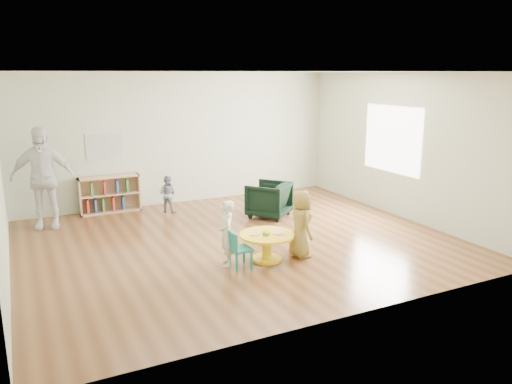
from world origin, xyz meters
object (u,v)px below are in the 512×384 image
at_px(activity_table, 267,242).
at_px(child_right, 301,224).
at_px(kid_chair_left, 238,248).
at_px(armchair, 269,200).
at_px(adult_caretaker, 42,178).
at_px(toddler, 167,194).
at_px(kid_chair_right, 300,237).
at_px(bookshelf, 109,194).
at_px(child_left, 227,233).

distance_m(activity_table, child_right, 0.59).
xyz_separation_m(activity_table, kid_chair_left, (-0.52, -0.09, 0.01)).
xyz_separation_m(armchair, adult_caretaker, (-4.01, 1.17, 0.59)).
height_order(toddler, adult_caretaker, adult_caretaker).
bearing_deg(kid_chair_right, child_right, 168.33).
height_order(kid_chair_left, child_right, child_right).
distance_m(child_right, adult_caretaker, 4.80).
bearing_deg(toddler, kid_chair_left, 130.80).
bearing_deg(bookshelf, kid_chair_right, -59.26).
xyz_separation_m(armchair, child_right, (-0.59, -2.17, 0.18)).
height_order(bookshelf, toddler, toddler).
bearing_deg(bookshelf, child_left, -74.65).
xyz_separation_m(kid_chair_left, adult_caretaker, (-2.37, 3.34, 0.64)).
relative_size(kid_chair_left, toddler, 0.74).
height_order(armchair, toddler, toddler).
height_order(activity_table, kid_chair_right, kid_chair_right).
height_order(kid_chair_right, toddler, toddler).
distance_m(kid_chair_left, bookshelf, 4.08).
distance_m(activity_table, armchair, 2.36).
bearing_deg(bookshelf, armchair, -32.30).
bearing_deg(activity_table, child_right, -9.84).
bearing_deg(bookshelf, kid_chair_left, -73.97).
bearing_deg(child_right, adult_caretaker, 49.31).
distance_m(child_left, child_right, 1.17).
relative_size(activity_table, child_right, 0.79).
bearing_deg(child_right, activity_table, 83.78).
relative_size(kid_chair_left, child_right, 0.53).
xyz_separation_m(bookshelf, armchair, (2.77, -1.75, -0.02)).
bearing_deg(child_right, child_left, 85.08).
xyz_separation_m(child_left, child_right, (1.16, -0.17, 0.03)).
bearing_deg(child_left, kid_chair_right, 106.98).
distance_m(child_left, toddler, 3.22).
distance_m(activity_table, bookshelf, 4.17).
xyz_separation_m(bookshelf, child_right, (2.19, -3.92, 0.16)).
relative_size(bookshelf, adult_caretaker, 0.64).
xyz_separation_m(bookshelf, toddler, (1.08, -0.53, 0.01)).
relative_size(kid_chair_right, child_left, 0.50).
height_order(activity_table, toddler, toddler).
xyz_separation_m(activity_table, kid_chair_right, (0.61, 0.03, -0.02)).
bearing_deg(bookshelf, activity_table, -66.68).
height_order(armchair, child_left, child_left).
xyz_separation_m(child_right, toddler, (-1.11, 3.39, -0.15)).
distance_m(kid_chair_right, child_right, 0.30).
bearing_deg(activity_table, bookshelf, 113.32).
height_order(kid_chair_left, toddler, toddler).
bearing_deg(kid_chair_right, bookshelf, 49.64).
xyz_separation_m(kid_chair_right, bookshelf, (-2.26, 3.80, 0.10)).
relative_size(activity_table, child_left, 0.84).
relative_size(armchair, child_left, 0.77).
relative_size(activity_table, toddler, 1.10).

